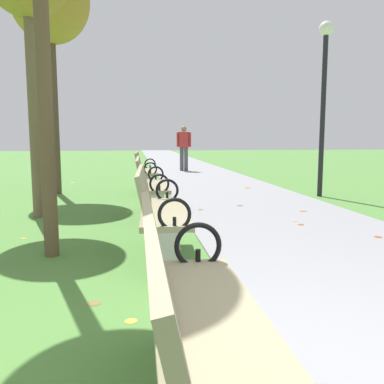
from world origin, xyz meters
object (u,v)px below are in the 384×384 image
object	(u,v)px
park_bench_1	(198,327)
park_bench_2	(159,211)
park_bench_3	(150,185)
park_bench_4	(145,171)
tree_4	(50,2)
pedestrian_walking	(184,146)
lamp_post	(324,82)

from	to	relation	value
park_bench_1	park_bench_2	distance (m)	2.49
park_bench_1	park_bench_2	world-z (taller)	same
park_bench_1	park_bench_3	bearing A→B (deg)	90.00
park_bench_4	tree_4	size ratio (longest dim) A/B	0.33
pedestrian_walking	lamp_post	size ratio (longest dim) A/B	0.47
park_bench_1	tree_4	size ratio (longest dim) A/B	0.33
park_bench_1	park_bench_2	size ratio (longest dim) A/B	0.99
pedestrian_walking	lamp_post	distance (m)	7.30
park_bench_1	park_bench_3	xyz separation A→B (m)	(0.00, 4.71, 0.00)
park_bench_3	park_bench_4	distance (m)	2.74
lamp_post	park_bench_1	bearing A→B (deg)	-118.84
park_bench_3	park_bench_4	size ratio (longest dim) A/B	1.00
park_bench_1	park_bench_3	world-z (taller)	same
park_bench_3	tree_4	distance (m)	4.91
park_bench_4	park_bench_2	bearing A→B (deg)	-90.00
park_bench_1	park_bench_4	size ratio (longest dim) A/B	0.99
tree_4	pedestrian_walking	world-z (taller)	tree_4
park_bench_2	park_bench_3	world-z (taller)	same
park_bench_1	tree_4	bearing A→B (deg)	103.80
park_bench_2	pedestrian_walking	size ratio (longest dim) A/B	1.00
lamp_post	tree_4	bearing A→B (deg)	168.07
park_bench_1	lamp_post	bearing A→B (deg)	61.16
park_bench_2	park_bench_4	xyz separation A→B (m)	(-0.00, 4.96, 0.00)
park_bench_3	lamp_post	world-z (taller)	lamp_post
park_bench_2	lamp_post	size ratio (longest dim) A/B	0.47
pedestrian_walking	tree_4	bearing A→B (deg)	-120.94
park_bench_1	park_bench_4	world-z (taller)	same
park_bench_1	park_bench_4	xyz separation A→B (m)	(0.00, 7.45, 0.00)
park_bench_3	park_bench_4	xyz separation A→B (m)	(0.00, 2.74, 0.00)
park_bench_2	park_bench_4	distance (m)	4.96
pedestrian_walking	lamp_post	xyz separation A→B (m)	(2.00, -6.89, 1.38)
park_bench_3	tree_4	world-z (taller)	tree_4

